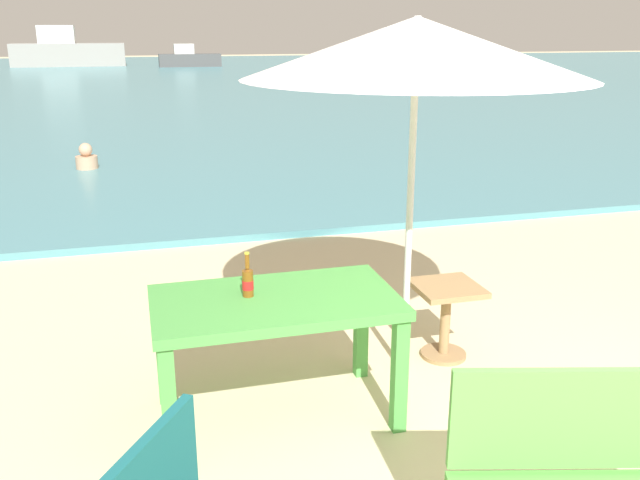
% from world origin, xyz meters
% --- Properties ---
extents(sea_water, '(120.00, 50.00, 0.08)m').
position_xyz_m(sea_water, '(0.00, 30.00, 0.04)').
color(sea_water, teal).
rests_on(sea_water, ground_plane).
extents(picnic_table_green, '(1.40, 0.80, 0.76)m').
position_xyz_m(picnic_table_green, '(-1.35, 1.51, 0.65)').
color(picnic_table_green, '#4C9E47').
rests_on(picnic_table_green, ground_plane).
extents(beer_bottle_amber, '(0.07, 0.07, 0.26)m').
position_xyz_m(beer_bottle_amber, '(-1.50, 1.57, 0.85)').
color(beer_bottle_amber, brown).
rests_on(beer_bottle_amber, picnic_table_green).
extents(patio_umbrella, '(2.10, 2.10, 2.30)m').
position_xyz_m(patio_umbrella, '(-0.41, 1.81, 2.12)').
color(patio_umbrella, silver).
rests_on(patio_umbrella, ground_plane).
extents(side_table_wood, '(0.44, 0.44, 0.54)m').
position_xyz_m(side_table_wood, '(-0.06, 1.95, 0.35)').
color(side_table_wood, '#9E7A51').
rests_on(side_table_wood, ground_plane).
extents(bench_green_left, '(1.25, 0.65, 0.95)m').
position_xyz_m(bench_green_left, '(-0.37, -0.12, 0.54)').
color(bench_green_left, '#60B24C').
rests_on(bench_green_left, ground_plane).
extents(swimmer_person, '(0.34, 0.34, 0.41)m').
position_xyz_m(swimmer_person, '(-2.82, 9.32, 0.24)').
color(swimmer_person, tan).
rests_on(swimmer_person, sea_water).
extents(boat_sailboat, '(3.55, 0.97, 1.29)m').
position_xyz_m(boat_sailboat, '(1.42, 39.60, 0.54)').
color(boat_sailboat, '#4C4C4C').
rests_on(boat_sailboat, sea_water).
extents(boat_tanker, '(6.39, 1.74, 2.32)m').
position_xyz_m(boat_tanker, '(-5.47, 42.03, 0.91)').
color(boat_tanker, gray).
rests_on(boat_tanker, sea_water).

